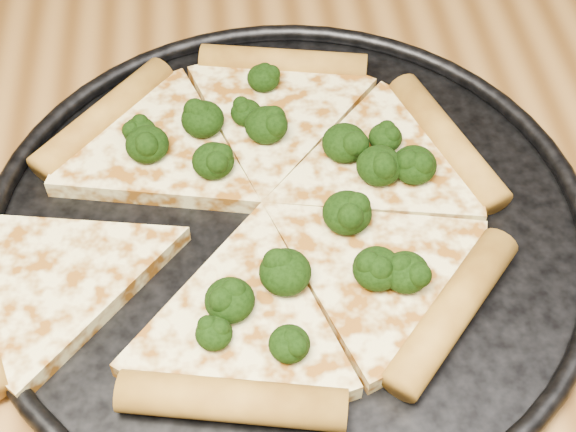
{
  "coord_description": "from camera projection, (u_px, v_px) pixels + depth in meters",
  "views": [
    {
      "loc": [
        0.05,
        -0.28,
        1.19
      ],
      "look_at": [
        0.08,
        0.06,
        0.77
      ],
      "focal_mm": 52.11,
      "sensor_mm": 36.0,
      "label": 1
    }
  ],
  "objects": [
    {
      "name": "dining_table",
      "position": [
        181.0,
        389.0,
        0.58
      ],
      "size": [
        1.2,
        0.9,
        0.75
      ],
      "color": "olive",
      "rests_on": "ground"
    },
    {
      "name": "pizza_pan",
      "position": [
        288.0,
        224.0,
        0.55
      ],
      "size": [
        0.41,
        0.41,
        0.02
      ],
      "color": "black",
      "rests_on": "dining_table"
    },
    {
      "name": "pizza",
      "position": [
        250.0,
        209.0,
        0.55
      ],
      "size": [
        0.38,
        0.33,
        0.02
      ],
      "rotation": [
        0.0,
        0.0,
        -0.19
      ],
      "color": "#FBEC99",
      "rests_on": "pizza_pan"
    },
    {
      "name": "broccoli_florets",
      "position": [
        293.0,
        188.0,
        0.54
      ],
      "size": [
        0.21,
        0.25,
        0.02
      ],
      "color": "black",
      "rests_on": "pizza"
    }
  ]
}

